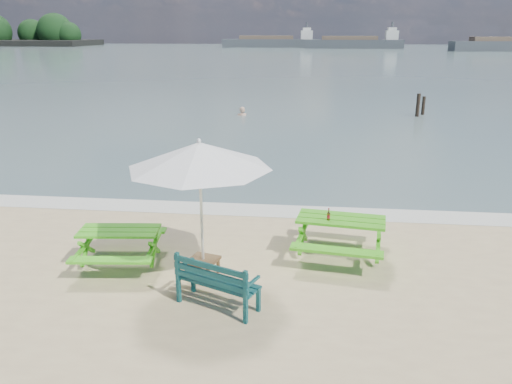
# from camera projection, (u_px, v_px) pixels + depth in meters

# --- Properties ---
(sea) EXTENTS (300.00, 300.00, 0.00)m
(sea) POSITION_uv_depth(u_px,v_px,m) (308.00, 56.00, 88.28)
(sea) COLOR slate
(sea) RESTS_ON ground
(foam_strip) EXTENTS (22.00, 0.90, 0.01)m
(foam_strip) POSITION_uv_depth(u_px,v_px,m) (267.00, 211.00, 12.27)
(foam_strip) COLOR silver
(foam_strip) RESTS_ON ground
(picnic_table_left) EXTENTS (1.62, 1.77, 0.70)m
(picnic_table_left) POSITION_uv_depth(u_px,v_px,m) (121.00, 247.00, 9.39)
(picnic_table_left) COLOR green
(picnic_table_left) RESTS_ON ground
(picnic_table_right) EXTENTS (1.90, 2.06, 0.80)m
(picnic_table_right) POSITION_uv_depth(u_px,v_px,m) (340.00, 238.00, 9.71)
(picnic_table_right) COLOR #41AD1A
(picnic_table_right) RESTS_ON ground
(park_bench) EXTENTS (1.43, 0.96, 0.84)m
(park_bench) POSITION_uv_depth(u_px,v_px,m) (218.00, 292.00, 7.95)
(park_bench) COLOR #0F3F41
(park_bench) RESTS_ON ground
(side_table) EXTENTS (0.61, 0.61, 0.32)m
(side_table) POSITION_uv_depth(u_px,v_px,m) (203.00, 267.00, 9.00)
(side_table) COLOR brown
(side_table) RESTS_ON ground
(patio_umbrella) EXTENTS (3.06, 3.06, 2.46)m
(patio_umbrella) POSITION_uv_depth(u_px,v_px,m) (199.00, 155.00, 8.36)
(patio_umbrella) COLOR silver
(patio_umbrella) RESTS_ON ground
(beer_bottle) EXTENTS (0.06, 0.06, 0.23)m
(beer_bottle) POSITION_uv_depth(u_px,v_px,m) (328.00, 216.00, 9.46)
(beer_bottle) COLOR #984716
(beer_bottle) RESTS_ON picnic_table_right
(swimmer) EXTENTS (0.68, 0.51, 1.69)m
(swimmer) POSITION_uv_depth(u_px,v_px,m) (242.00, 123.00, 26.28)
(swimmer) COLOR tan
(swimmer) RESTS_ON ground
(mooring_pilings) EXTENTS (0.58, 0.78, 1.37)m
(mooring_pilings) POSITION_uv_depth(u_px,v_px,m) (420.00, 107.00, 25.84)
(mooring_pilings) COLOR black
(mooring_pilings) RESTS_ON ground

